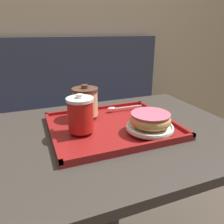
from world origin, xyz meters
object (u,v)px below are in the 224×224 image
(coffee_cup_rear, at_px, (85,102))
(donut_chocolate_glazed, at_px, (150,119))
(spoon, at_px, (117,108))
(coffee_cup_front, at_px, (81,114))

(coffee_cup_rear, relative_size, donut_chocolate_glazed, 0.89)
(coffee_cup_rear, xyz_separation_m, spoon, (0.14, 0.02, -0.05))
(donut_chocolate_glazed, height_order, spoon, donut_chocolate_glazed)
(spoon, bearing_deg, coffee_cup_front, 38.73)
(coffee_cup_front, distance_m, coffee_cup_rear, 0.14)
(coffee_cup_rear, height_order, donut_chocolate_glazed, coffee_cup_rear)
(coffee_cup_front, relative_size, donut_chocolate_glazed, 0.91)
(donut_chocolate_glazed, xyz_separation_m, spoon, (-0.03, 0.22, -0.03))
(donut_chocolate_glazed, relative_size, spoon, 0.86)
(coffee_cup_front, relative_size, coffee_cup_rear, 1.02)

